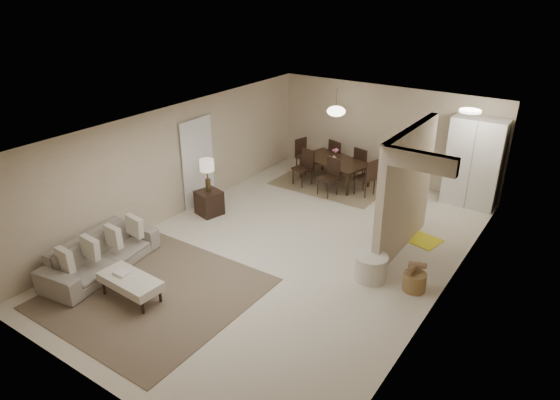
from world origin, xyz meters
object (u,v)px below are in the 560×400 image
Objects in this scene: sofa at (101,254)px; ottoman_bench at (130,282)px; pantry_cabinet at (474,163)px; round_pouf at (371,268)px; dining_table at (333,171)px; wicker_basket at (415,282)px; side_table at (209,203)px.

ottoman_bench is (1.16, -0.30, -0.00)m from sofa.
pantry_cabinet is at bearing 65.38° from ottoman_bench.
pantry_cabinet is 4.36m from round_pouf.
pantry_cabinet is 1.16× the size of dining_table.
sofa is at bearing -89.64° from dining_table.
wicker_basket is (3.86, 2.92, -0.16)m from ottoman_bench.
dining_table reaches higher than ottoman_bench.
pantry_cabinet reaches higher than wicker_basket.
wicker_basket is at bearing -86.97° from pantry_cabinet.
dining_table is (-3.53, 3.54, 0.15)m from wicker_basket.
pantry_cabinet reaches higher than dining_table.
sofa is 2.92m from side_table.
wicker_basket is at bearing -70.24° from sofa.
round_pouf is (3.08, 2.82, -0.10)m from ottoman_bench.
side_table is at bearing -100.01° from dining_table.
sofa is 5.66m from wicker_basket.
round_pouf is at bearing -38.96° from dining_table.
ottoman_bench is at bearing -78.97° from dining_table.
ottoman_bench is 6.46m from dining_table.
round_pouf is at bearing -67.06° from sofa.
pantry_cabinet is at bearing 39.03° from side_table.
wicker_basket is at bearing -3.45° from side_table.
round_pouf is at bearing 45.10° from ottoman_bench.
pantry_cabinet reaches higher than round_pouf.
dining_table is at bearing 66.03° from side_table.
ottoman_bench is 1.97× the size of round_pouf.
dining_table reaches higher than side_table.
sofa is (-4.80, -6.77, -0.72)m from pantry_cabinet.
sofa reaches higher than round_pouf.
round_pouf reaches higher than wicker_basket.
side_table is (-4.75, -3.85, -0.77)m from pantry_cabinet.
ottoman_bench is 4.17m from round_pouf.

